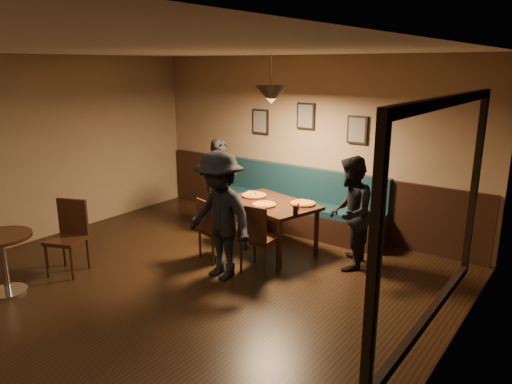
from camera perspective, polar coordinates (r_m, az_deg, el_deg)
floor at (r=5.71m, az=-13.08°, el=-13.04°), size 7.00×7.00×0.00m
ceiling at (r=5.06m, az=-15.01°, el=16.24°), size 7.00×7.00×0.00m
wall_back at (r=7.86m, az=6.02°, el=5.78°), size 6.00×0.00×6.00m
wall_right at (r=3.55m, az=19.10°, el=-6.41°), size 0.00×7.00×7.00m
wainscot at (r=8.03m, az=5.73°, el=-0.60°), size 5.88×0.06×1.00m
booth_bench at (r=7.80m, az=4.72°, el=-1.03°), size 3.00×0.60×1.00m
window_frame at (r=3.99m, az=20.88°, el=-2.73°), size 0.06×2.56×1.86m
window_glass at (r=4.00m, az=20.47°, el=-2.66°), size 0.00×2.40×2.40m
picture_left at (r=8.28m, az=0.54°, el=8.42°), size 0.32×0.04×0.42m
picture_center at (r=7.78m, az=5.99°, el=9.03°), size 0.32×0.04×0.42m
picture_right at (r=7.38m, az=12.03°, el=7.29°), size 0.32×0.04×0.42m
pendant_lamp at (r=6.63m, az=1.83°, el=11.55°), size 0.44×0.44×0.25m
dining_table at (r=7.01m, az=1.70°, el=-4.06°), size 1.52×1.17×0.72m
chair_near_left at (r=6.66m, az=-4.80°, el=-4.42°), size 0.48×0.48×0.88m
chair_near_right at (r=6.27m, az=0.40°, el=-5.39°), size 0.45×0.45×0.93m
diner_left at (r=7.60m, az=-4.17°, el=0.61°), size 0.56×0.66×1.53m
diner_right at (r=6.40m, az=11.17°, el=-2.48°), size 0.76×0.87×1.51m
diner_front at (r=5.98m, az=-4.36°, el=-2.88°), size 1.14×0.76×1.64m
pizza_a at (r=7.17m, az=-0.24°, el=-0.39°), size 0.47×0.47×0.04m
pizza_b at (r=6.71m, az=0.98°, el=-1.51°), size 0.33×0.33×0.04m
pizza_c at (r=6.80m, az=5.64°, el=-1.34°), size 0.44×0.44×0.04m
soda_glass at (r=6.26m, az=4.74°, el=-2.25°), size 0.08×0.08×0.15m
tabasco_bottle at (r=6.55m, az=5.09°, el=-1.67°), size 0.03×0.03×0.11m
napkin_a at (r=7.42m, az=-0.52°, el=-0.00°), size 0.20×0.20×0.01m
napkin_b at (r=7.03m, az=-3.44°, el=-0.89°), size 0.19×0.19×0.01m
cutlery_set at (r=6.57m, az=-0.03°, el=-2.01°), size 0.17×0.07×0.00m
cafe_table at (r=6.42m, az=-27.89°, el=-7.65°), size 0.71×0.71×0.73m
cafe_chair_far at (r=6.65m, az=-21.79°, el=-5.18°), size 0.55×0.55×0.96m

